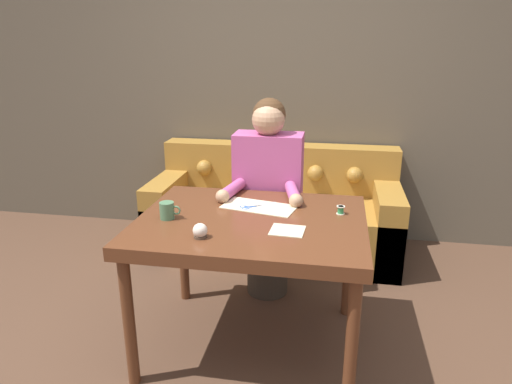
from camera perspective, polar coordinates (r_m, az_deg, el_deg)
The scene contains 11 objects.
ground_plane at distance 2.68m, azimuth -2.80°, elevation -19.99°, with size 16.00×16.00×0.00m, color #4C3323.
wall_back at distance 3.94m, azimuth 2.99°, elevation 13.05°, with size 8.00×0.06×2.60m.
dining_table at distance 2.43m, azimuth -0.57°, elevation -5.06°, with size 1.19×0.94×0.78m.
couch at distance 3.76m, azimuth 2.36°, elevation -2.82°, with size 1.96×0.83×0.84m.
person at distance 2.98m, azimuth 1.50°, elevation -0.86°, with size 0.50×0.56×1.33m.
pattern_paper_main at distance 2.56m, azimuth 0.40°, elevation -1.85°, with size 0.44×0.28×0.00m.
pattern_paper_offcut at distance 2.25m, azimuth 3.94°, elevation -4.81°, with size 0.17×0.16×0.00m.
scissors at distance 2.55m, azimuth -0.40°, elevation -1.86°, with size 0.21×0.16×0.01m.
mug at distance 2.42m, azimuth -11.02°, elevation -2.29°, with size 0.11×0.08×0.09m.
thread_spool at distance 2.49m, azimuth 10.53°, elevation -2.23°, with size 0.04×0.04×0.05m.
pin_cushion at distance 2.17m, azimuth -7.00°, elevation -4.88°, with size 0.07×0.07×0.07m.
Camera 1 is at (0.49, -2.05, 1.66)m, focal length 32.00 mm.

